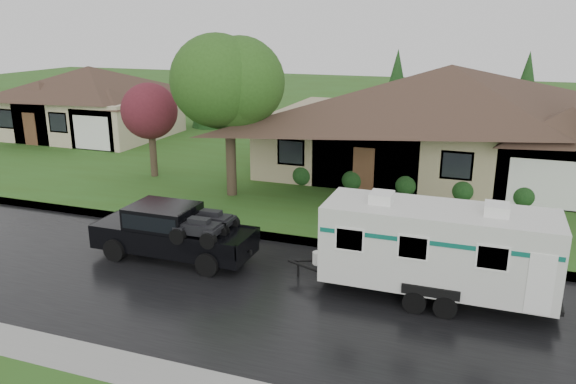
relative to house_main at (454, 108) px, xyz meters
The scene contains 11 objects.
ground 14.48m from the house_main, 99.41° to the right, with size 140.00×140.00×0.00m, color #2F541A.
road 16.40m from the house_main, 98.24° to the right, with size 140.00×8.00×0.01m, color black.
curb 12.32m from the house_main, 101.19° to the right, with size 140.00×0.50×0.15m, color gray.
lawn 4.36m from the house_main, 153.11° to the left, with size 140.00×26.00×0.15m, color #2F541A.
house_main is the anchor object (origin of this frame).
house_far 24.17m from the house_main, behind, with size 10.80×8.64×5.80m.
tree_left_green 11.83m from the house_main, 140.93° to the right, with size 4.33×4.33×7.16m.
tree_red 15.43m from the house_main, 158.03° to the right, with size 2.86×2.86×4.73m.
shrub_row 5.42m from the house_main, 93.69° to the right, with size 13.60×1.00×1.00m.
pickup_truck 16.69m from the house_main, 119.35° to the right, with size 5.55×2.11×1.85m.
travel_trailer 14.52m from the house_main, 87.12° to the right, with size 6.84×2.40×3.07m.
Camera 1 is at (4.08, -16.01, 7.75)m, focal length 35.00 mm.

